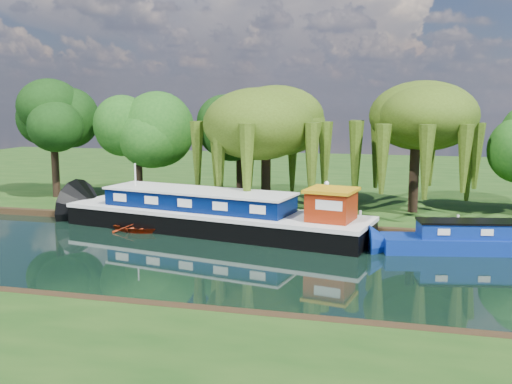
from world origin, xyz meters
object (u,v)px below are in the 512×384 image
(dutch_barge, at_px, (216,215))
(red_dinghy, at_px, (137,231))
(white_cruiser, at_px, (505,246))
(narrowboat, at_px, (502,240))

(dutch_barge, relative_size, red_dinghy, 6.43)
(dutch_barge, height_order, red_dinghy, dutch_barge)
(dutch_barge, height_order, white_cruiser, dutch_barge)
(dutch_barge, bearing_deg, red_dinghy, -155.16)
(white_cruiser, bearing_deg, dutch_barge, 107.50)
(narrowboat, distance_m, red_dinghy, 22.36)
(dutch_barge, xyz_separation_m, white_cruiser, (17.75, 0.50, -1.08))
(dutch_barge, xyz_separation_m, narrowboat, (17.30, -1.06, -0.39))
(red_dinghy, bearing_deg, narrowboat, -76.05)
(dutch_barge, height_order, narrowboat, dutch_barge)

